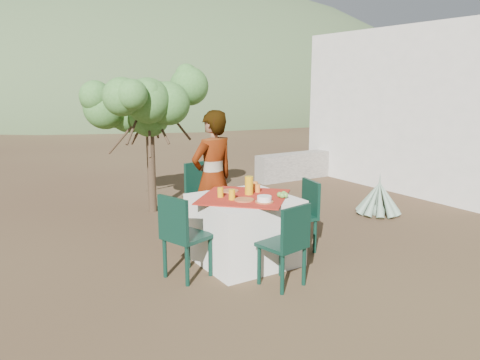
# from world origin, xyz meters

# --- Properties ---
(ground) EXTENTS (160.00, 160.00, 0.00)m
(ground) POSITION_xyz_m (0.00, 0.00, 0.00)
(ground) COLOR #382419
(ground) RESTS_ON ground
(table) EXTENTS (1.30, 1.30, 0.76)m
(table) POSITION_xyz_m (-0.19, 0.04, 0.38)
(table) COLOR silver
(table) RESTS_ON ground
(chair_far) EXTENTS (0.53, 0.53, 0.97)m
(chair_far) POSITION_xyz_m (-0.11, 1.17, 0.54)
(chair_far) COLOR black
(chair_far) RESTS_ON ground
(chair_near) EXTENTS (0.46, 0.46, 0.86)m
(chair_near) POSITION_xyz_m (-0.20, -0.78, 0.48)
(chair_near) COLOR black
(chair_near) RESTS_ON ground
(chair_left) EXTENTS (0.52, 0.52, 0.90)m
(chair_left) POSITION_xyz_m (-1.01, -0.05, 0.50)
(chair_left) COLOR black
(chair_left) RESTS_ON ground
(chair_right) EXTENTS (0.47, 0.47, 0.86)m
(chair_right) POSITION_xyz_m (0.61, -0.02, 0.48)
(chair_right) COLOR black
(chair_right) RESTS_ON ground
(person) EXTENTS (0.68, 0.51, 1.69)m
(person) POSITION_xyz_m (-0.19, 0.76, 0.84)
(person) COLOR #8C6651
(person) RESTS_ON ground
(shrub_tree) EXTENTS (1.69, 1.66, 1.99)m
(shrub_tree) POSITION_xyz_m (-0.24, 2.64, 1.57)
(shrub_tree) COLOR #433521
(shrub_tree) RESTS_ON ground
(agave) EXTENTS (0.70, 0.70, 0.74)m
(agave) POSITION_xyz_m (2.61, 0.56, 0.25)
(agave) COLOR gray
(agave) RESTS_ON ground
(guesthouse) EXTENTS (3.20, 4.20, 3.00)m
(guesthouse) POSITION_xyz_m (5.60, 1.80, 1.50)
(guesthouse) COLOR silver
(guesthouse) RESTS_ON ground
(stone_wall) EXTENTS (2.60, 0.35, 0.55)m
(stone_wall) POSITION_xyz_m (3.60, 3.40, 0.28)
(stone_wall) COLOR gray
(stone_wall) RESTS_ON ground
(hill_near_right) EXTENTS (48.00, 48.00, 20.00)m
(hill_near_right) POSITION_xyz_m (12.00, 36.00, 0.00)
(hill_near_right) COLOR #3C532E
(hill_near_right) RESTS_ON ground
(hill_far_right) EXTENTS (36.00, 36.00, 14.00)m
(hill_far_right) POSITION_xyz_m (28.00, 46.00, 0.00)
(hill_far_right) COLOR slate
(hill_far_right) RESTS_ON ground
(plate_far) EXTENTS (0.20, 0.20, 0.01)m
(plate_far) POSITION_xyz_m (-0.20, 0.32, 0.77)
(plate_far) COLOR brown
(plate_far) RESTS_ON table
(plate_near) EXTENTS (0.22, 0.22, 0.01)m
(plate_near) POSITION_xyz_m (-0.29, -0.12, 0.77)
(plate_near) COLOR brown
(plate_near) RESTS_ON table
(glass_far) EXTENTS (0.07, 0.07, 0.11)m
(glass_far) POSITION_xyz_m (-0.43, 0.15, 0.82)
(glass_far) COLOR #DB9B0D
(glass_far) RESTS_ON table
(glass_near) EXTENTS (0.07, 0.07, 0.11)m
(glass_near) POSITION_xyz_m (-0.38, -0.02, 0.82)
(glass_near) COLOR #DB9B0D
(glass_near) RESTS_ON table
(juice_pitcher) EXTENTS (0.09, 0.09, 0.21)m
(juice_pitcher) POSITION_xyz_m (-0.09, 0.09, 0.87)
(juice_pitcher) COLOR #DB9B0D
(juice_pitcher) RESTS_ON table
(bowl_plate) EXTENTS (0.20, 0.20, 0.01)m
(bowl_plate) POSITION_xyz_m (-0.15, -0.30, 0.77)
(bowl_plate) COLOR brown
(bowl_plate) RESTS_ON table
(white_bowl) EXTENTS (0.15, 0.15, 0.06)m
(white_bowl) POSITION_xyz_m (-0.15, -0.30, 0.80)
(white_bowl) COLOR white
(white_bowl) RESTS_ON bowl_plate
(jar_left) EXTENTS (0.06, 0.06, 0.09)m
(jar_left) POSITION_xyz_m (0.05, 0.13, 0.81)
(jar_left) COLOR orange
(jar_left) RESTS_ON table
(jar_right) EXTENTS (0.06, 0.06, 0.09)m
(jar_right) POSITION_xyz_m (0.11, 0.26, 0.81)
(jar_right) COLOR orange
(jar_right) RESTS_ON table
(napkin_holder) EXTENTS (0.07, 0.05, 0.08)m
(napkin_holder) POSITION_xyz_m (-0.02, 0.20, 0.80)
(napkin_holder) COLOR white
(napkin_holder) RESTS_ON table
(fruit_cluster) EXTENTS (0.13, 0.12, 0.06)m
(fruit_cluster) POSITION_xyz_m (0.14, -0.23, 0.79)
(fruit_cluster) COLOR #619D39
(fruit_cluster) RESTS_ON table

